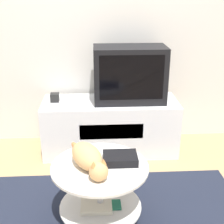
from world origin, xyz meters
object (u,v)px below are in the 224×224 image
Objects in this scene: speaker at (55,97)px; tv at (130,74)px; dvd_box at (120,158)px; cat at (88,158)px.

tv is at bearing -1.30° from speaker.
speaker is at bearing 118.16° from dvd_box.
tv is 0.74m from speaker.
cat is (0.33, -1.07, -0.04)m from speaker.
tv is 2.92× the size of dvd_box.
dvd_box is 0.22m from cat.
dvd_box is 0.46× the size of cat.
tv is at bearing 137.06° from cat.
dvd_box is at bearing -99.40° from tv.
tv reaches higher than speaker.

